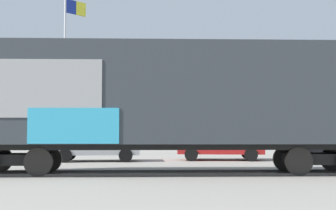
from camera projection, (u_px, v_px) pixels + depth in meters
ground_plane at (135, 174)px, 15.44m from camera, size 260.00×260.00×0.00m
track at (201, 173)px, 15.54m from camera, size 60.02×3.12×0.08m
freight_car at (169, 97)px, 15.64m from camera, size 14.44×3.02×4.55m
flagpole at (69, 53)px, 28.01m from camera, size 1.20×1.12×9.74m
hillside at (142, 111)px, 82.52m from camera, size 141.52×43.87×14.83m
parked_car_silver at (95, 145)px, 22.04m from camera, size 4.12×2.06×1.53m
parked_car_red at (220, 143)px, 22.87m from camera, size 4.36×2.31×1.74m
parked_car_black at (331, 144)px, 22.68m from camera, size 4.93×2.32×1.63m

